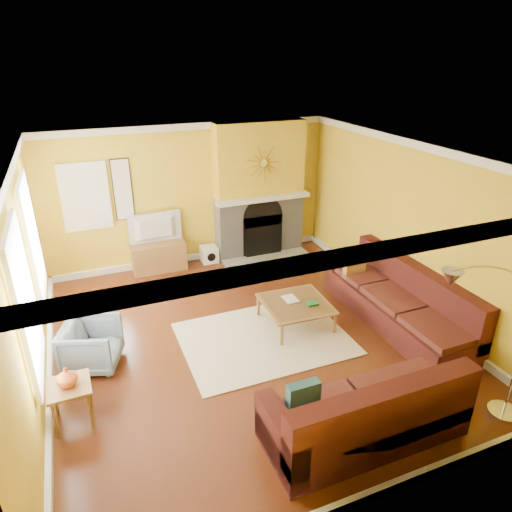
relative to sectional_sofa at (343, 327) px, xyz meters
name	(u,v)px	position (x,y,z in m)	size (l,w,h in m)	color
floor	(247,337)	(-1.07, 0.89, -0.46)	(5.50, 6.00, 0.02)	#602B14
ceiling	(245,155)	(-1.07, 0.89, 2.26)	(5.50, 6.00, 0.02)	white
wall_back	(190,195)	(-1.07, 3.90, 0.90)	(5.50, 0.02, 2.70)	gold
wall_front	(378,395)	(-1.07, -2.12, 0.90)	(5.50, 0.02, 2.70)	gold
wall_left	(25,291)	(-3.83, 0.89, 0.90)	(0.02, 6.00, 2.70)	gold
wall_right	(409,227)	(1.69, 0.89, 0.90)	(0.02, 6.00, 2.70)	gold
baseboard	(247,333)	(-1.07, 0.89, -0.39)	(5.50, 6.00, 0.12)	white
crown_molding	(245,161)	(-1.07, 0.89, 2.19)	(5.50, 6.00, 0.12)	white
window_left_near	(31,239)	(-3.79, 2.19, 1.05)	(0.06, 1.22, 1.72)	white
window_left_far	(24,303)	(-3.79, 0.29, 1.05)	(0.06, 1.22, 1.72)	white
window_back	(85,197)	(-2.97, 3.85, 1.10)	(0.82, 0.06, 1.22)	white
wall_art	(123,190)	(-2.32, 3.86, 1.15)	(0.34, 0.04, 1.14)	white
fireplace	(259,190)	(0.28, 3.69, 0.90)	(1.80, 0.40, 2.70)	gray
mantel	(264,199)	(0.28, 3.45, 0.80)	(1.92, 0.22, 0.08)	white
hearth	(269,261)	(0.28, 3.14, -0.42)	(1.80, 0.70, 0.06)	gray
sunburst	(264,163)	(0.28, 3.46, 1.50)	(0.70, 0.04, 0.70)	olive
rug	(264,338)	(-0.86, 0.74, -0.44)	(2.40, 1.80, 0.02)	beige
sectional_sofa	(343,327)	(0.00, 0.00, 0.00)	(3.35, 3.62, 0.90)	#471916
coffee_table	(296,313)	(-0.25, 0.93, -0.26)	(0.98, 0.98, 0.39)	white
media_console	(159,256)	(-1.83, 3.67, -0.17)	(1.01, 0.46, 0.56)	olive
tv	(156,229)	(-1.83, 3.67, 0.39)	(0.99, 0.13, 0.57)	black
subwoofer	(209,254)	(-0.82, 3.66, -0.29)	(0.32, 0.32, 0.32)	white
armchair	(92,345)	(-3.23, 1.04, -0.13)	(0.69, 0.71, 0.65)	slate
side_table	(72,403)	(-3.52, 0.06, -0.19)	(0.47, 0.47, 0.51)	olive
vase	(66,377)	(-3.52, 0.06, 0.18)	(0.23, 0.23, 0.24)	#D8591E
book	(285,301)	(-0.40, 1.03, -0.05)	(0.20, 0.27, 0.03)	white
arc_lamp	(485,351)	(0.57, -1.73, 0.61)	(1.35, 0.36, 2.11)	silver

